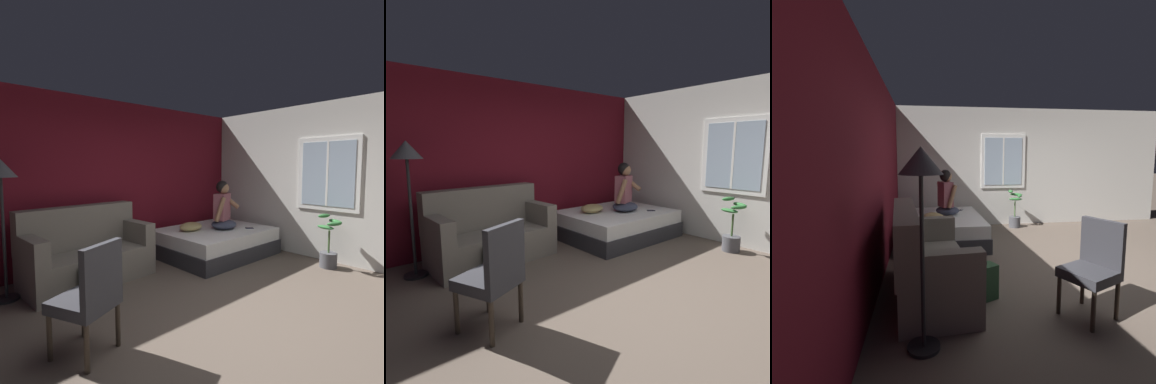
% 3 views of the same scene
% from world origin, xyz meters
% --- Properties ---
extents(ground_plane, '(40.00, 40.00, 0.00)m').
position_xyz_m(ground_plane, '(0.00, 0.00, 0.00)').
color(ground_plane, brown).
extents(wall_back_accent, '(10.51, 0.16, 2.70)m').
position_xyz_m(wall_back_accent, '(0.00, 2.89, 1.35)').
color(wall_back_accent, maroon).
rests_on(wall_back_accent, ground).
extents(wall_side_with_window, '(0.19, 7.02, 2.70)m').
position_xyz_m(wall_side_with_window, '(2.83, 0.01, 1.35)').
color(wall_side_with_window, silver).
rests_on(wall_side_with_window, ground).
extents(bed, '(1.97, 1.51, 0.48)m').
position_xyz_m(bed, '(1.60, 1.90, 0.24)').
color(bed, '#2D2D33').
rests_on(bed, ground).
extents(couch, '(1.76, 0.95, 1.04)m').
position_xyz_m(couch, '(-0.65, 2.26, 0.39)').
color(couch, slate).
rests_on(couch, ground).
extents(side_chair, '(0.61, 0.61, 0.98)m').
position_xyz_m(side_chair, '(-1.32, 0.58, 0.53)').
color(side_chair, '#382D23').
rests_on(side_chair, ground).
extents(person_seated, '(0.63, 0.58, 0.88)m').
position_xyz_m(person_seated, '(1.70, 1.81, 0.84)').
color(person_seated, '#383D51').
rests_on(person_seated, bed).
extents(backpack, '(0.32, 0.35, 0.46)m').
position_xyz_m(backpack, '(-0.84, 1.61, 0.19)').
color(backpack, '#2D5133').
rests_on(backpack, ground).
extents(throw_pillow, '(0.57, 0.49, 0.14)m').
position_xyz_m(throw_pillow, '(1.17, 2.09, 0.55)').
color(throw_pillow, tan).
rests_on(throw_pillow, bed).
extents(cell_phone, '(0.15, 0.15, 0.01)m').
position_xyz_m(cell_phone, '(2.09, 1.50, 0.48)').
color(cell_phone, black).
rests_on(cell_phone, bed).
extents(floor_lamp, '(0.36, 0.36, 1.70)m').
position_xyz_m(floor_lamp, '(-1.64, 2.29, 1.43)').
color(floor_lamp, black).
rests_on(floor_lamp, ground).
extents(potted_plant, '(0.39, 0.37, 0.85)m').
position_xyz_m(potted_plant, '(2.42, 0.20, 0.30)').
color(potted_plant, '#4C4C51').
rests_on(potted_plant, ground).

